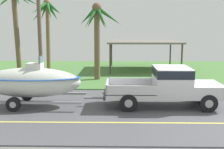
% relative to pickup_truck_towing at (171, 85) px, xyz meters
% --- Properties ---
extents(ground, '(36.00, 22.00, 0.11)m').
position_rel_pickup_truck_towing_xyz_m(ground, '(0.41, 7.79, -1.06)').
color(ground, '#4C4C51').
extents(pickup_truck_towing, '(5.62, 2.06, 1.89)m').
position_rel_pickup_truck_towing_xyz_m(pickup_truck_towing, '(0.00, 0.00, 0.00)').
color(pickup_truck_towing, silver).
rests_on(pickup_truck_towing, ground).
extents(boat_on_trailer, '(6.14, 2.14, 2.40)m').
position_rel_pickup_truck_towing_xyz_m(boat_on_trailer, '(-6.68, 0.00, 0.10)').
color(boat_on_trailer, gray).
rests_on(boat_on_trailer, ground).
extents(carport_awning, '(6.17, 5.30, 2.55)m').
position_rel_pickup_truck_towing_xyz_m(carport_awning, '(-0.25, 11.44, 1.39)').
color(carport_awning, '#4C4238').
rests_on(carport_awning, ground).
extents(palm_tree_near_left, '(2.49, 3.32, 5.92)m').
position_rel_pickup_truck_towing_xyz_m(palm_tree_near_left, '(-8.06, 9.43, 3.39)').
color(palm_tree_near_left, brown).
rests_on(palm_tree_near_left, ground).
extents(palm_tree_near_right, '(3.07, 3.06, 5.42)m').
position_rel_pickup_truck_towing_xyz_m(palm_tree_near_right, '(-3.92, 6.80, 2.77)').
color(palm_tree_near_right, brown).
rests_on(palm_tree_near_right, ground).
extents(palm_tree_mid, '(3.23, 3.37, 6.68)m').
position_rel_pickup_truck_towing_xyz_m(palm_tree_mid, '(-10.28, 8.71, 3.87)').
color(palm_tree_mid, brown).
rests_on(palm_tree_mid, ground).
extents(utility_pole, '(0.24, 1.80, 7.55)m').
position_rel_pickup_truck_towing_xyz_m(utility_pole, '(-7.20, 3.91, 2.88)').
color(utility_pole, brown).
rests_on(utility_pole, ground).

